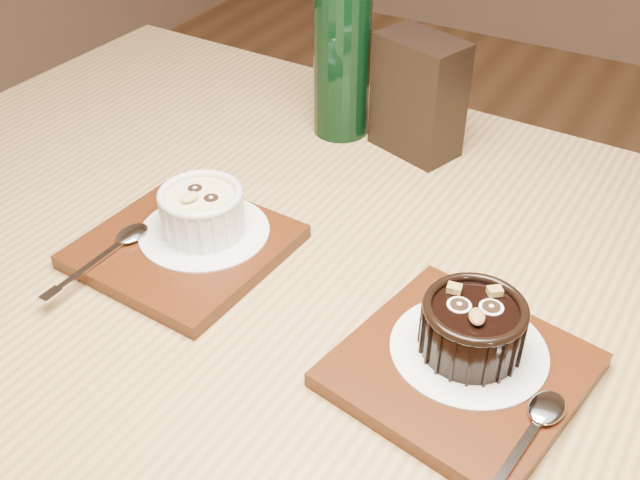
# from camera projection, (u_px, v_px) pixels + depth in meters

# --- Properties ---
(table) EXTENTS (1.23, 0.84, 0.75)m
(table) POSITION_uv_depth(u_px,v_px,m) (334.00, 351.00, 0.76)
(table) COLOR olive
(table) RESTS_ON ground
(tray_left) EXTENTS (0.19, 0.19, 0.01)m
(tray_left) POSITION_uv_depth(u_px,v_px,m) (185.00, 247.00, 0.74)
(tray_left) COLOR #451D0B
(tray_left) RESTS_ON table
(doily_left) EXTENTS (0.13, 0.13, 0.00)m
(doily_left) POSITION_uv_depth(u_px,v_px,m) (204.00, 231.00, 0.75)
(doily_left) COLOR white
(doily_left) RESTS_ON tray_left
(ramekin_white) EXTENTS (0.08, 0.08, 0.05)m
(ramekin_white) POSITION_uv_depth(u_px,v_px,m) (202.00, 209.00, 0.73)
(ramekin_white) COLOR silver
(ramekin_white) RESTS_ON doily_left
(spoon_left) EXTENTS (0.03, 0.13, 0.01)m
(spoon_left) POSITION_uv_depth(u_px,v_px,m) (107.00, 252.00, 0.72)
(spoon_left) COLOR silver
(spoon_left) RESTS_ON tray_left
(tray_right) EXTENTS (0.21, 0.21, 0.01)m
(tray_right) POSITION_uv_depth(u_px,v_px,m) (460.00, 370.00, 0.61)
(tray_right) COLOR #451D0B
(tray_right) RESTS_ON table
(doily_right) EXTENTS (0.13, 0.13, 0.00)m
(doily_right) POSITION_uv_depth(u_px,v_px,m) (469.00, 349.00, 0.62)
(doily_right) COLOR white
(doily_right) RESTS_ON tray_right
(ramekin_dark) EXTENTS (0.08, 0.08, 0.05)m
(ramekin_dark) POSITION_uv_depth(u_px,v_px,m) (473.00, 325.00, 0.60)
(ramekin_dark) COLOR black
(ramekin_dark) RESTS_ON doily_right
(spoon_right) EXTENTS (0.04, 0.14, 0.01)m
(spoon_right) POSITION_uv_depth(u_px,v_px,m) (527.00, 438.00, 0.54)
(spoon_right) COLOR silver
(spoon_right) RESTS_ON tray_right
(condiment_stand) EXTENTS (0.11, 0.09, 0.14)m
(condiment_stand) POSITION_uv_depth(u_px,v_px,m) (418.00, 96.00, 0.87)
(condiment_stand) COLOR black
(condiment_stand) RESTS_ON table
(green_bottle) EXTENTS (0.07, 0.07, 0.26)m
(green_bottle) POSITION_uv_depth(u_px,v_px,m) (342.00, 56.00, 0.89)
(green_bottle) COLOR black
(green_bottle) RESTS_ON table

